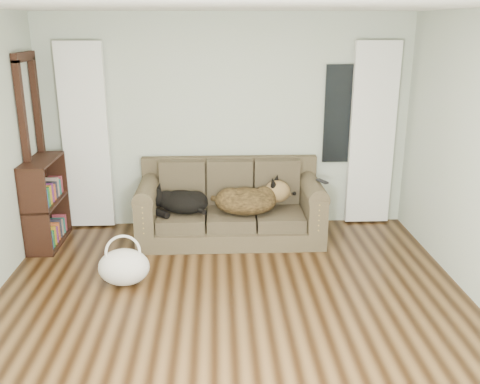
{
  "coord_description": "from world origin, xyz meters",
  "views": [
    {
      "loc": [
        -0.11,
        -4.0,
        2.47
      ],
      "look_at": [
        0.13,
        1.6,
        0.69
      ],
      "focal_mm": 40.0,
      "sensor_mm": 36.0,
      "label": 1
    }
  ],
  "objects_px": {
    "dog_black_lab": "(180,201)",
    "tote_bag": "(124,269)",
    "bookshelf": "(46,203)",
    "sofa": "(230,202)",
    "dog_shepherd": "(249,201)"
  },
  "relations": [
    {
      "from": "dog_black_lab",
      "to": "dog_shepherd",
      "type": "distance_m",
      "value": 0.81
    },
    {
      "from": "bookshelf",
      "to": "dog_shepherd",
      "type": "bearing_deg",
      "value": -2.39
    },
    {
      "from": "tote_bag",
      "to": "bookshelf",
      "type": "distance_m",
      "value": 1.54
    },
    {
      "from": "dog_black_lab",
      "to": "tote_bag",
      "type": "relative_size",
      "value": 1.23
    },
    {
      "from": "dog_black_lab",
      "to": "tote_bag",
      "type": "bearing_deg",
      "value": -92.14
    },
    {
      "from": "sofa",
      "to": "bookshelf",
      "type": "distance_m",
      "value": 2.13
    },
    {
      "from": "sofa",
      "to": "tote_bag",
      "type": "xyz_separation_m",
      "value": [
        -1.08,
        -1.16,
        -0.29
      ]
    },
    {
      "from": "sofa",
      "to": "dog_shepherd",
      "type": "xyz_separation_m",
      "value": [
        0.22,
        -0.09,
        0.04
      ]
    },
    {
      "from": "dog_black_lab",
      "to": "dog_shepherd",
      "type": "relative_size",
      "value": 0.82
    },
    {
      "from": "dog_black_lab",
      "to": "bookshelf",
      "type": "bearing_deg",
      "value": -157.2
    },
    {
      "from": "sofa",
      "to": "bookshelf",
      "type": "bearing_deg",
      "value": -177.86
    },
    {
      "from": "dog_black_lab",
      "to": "bookshelf",
      "type": "xyz_separation_m",
      "value": [
        -1.53,
        -0.04,
        0.02
      ]
    },
    {
      "from": "dog_black_lab",
      "to": "dog_shepherd",
      "type": "bearing_deg",
      "value": 17.44
    },
    {
      "from": "dog_shepherd",
      "to": "bookshelf",
      "type": "bearing_deg",
      "value": 3.53
    },
    {
      "from": "bookshelf",
      "to": "tote_bag",
      "type": "bearing_deg",
      "value": -47.89
    }
  ]
}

